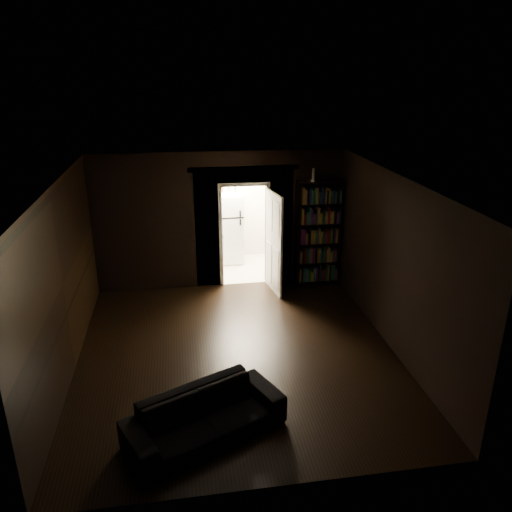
{
  "coord_description": "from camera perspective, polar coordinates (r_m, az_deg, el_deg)",
  "views": [
    {
      "loc": [
        -0.8,
        -6.88,
        4.33
      ],
      "look_at": [
        0.45,
        0.9,
        1.32
      ],
      "focal_mm": 35.0,
      "sensor_mm": 36.0,
      "label": 1
    }
  ],
  "objects": [
    {
      "name": "ground",
      "position": [
        8.16,
        -2.14,
        -11.11
      ],
      "size": [
        5.5,
        5.5,
        0.0
      ],
      "primitive_type": "plane",
      "color": "black",
      "rests_on": "ground"
    },
    {
      "name": "room_walls",
      "position": [
        8.41,
        -3.26,
        2.56
      ],
      "size": [
        5.02,
        5.61,
        2.84
      ],
      "color": "black",
      "rests_on": "ground"
    },
    {
      "name": "kitchen_alcove",
      "position": [
        11.26,
        -2.13,
        4.84
      ],
      "size": [
        2.2,
        1.8,
        2.6
      ],
      "color": "beige",
      "rests_on": "ground"
    },
    {
      "name": "sofa",
      "position": [
        6.43,
        -5.89,
        -17.08
      ],
      "size": [
        2.15,
        1.6,
        0.76
      ],
      "primitive_type": "imported",
      "rotation": [
        0.0,
        0.0,
        0.43
      ],
      "color": "black",
      "rests_on": "ground"
    },
    {
      "name": "bookshelf",
      "position": [
        10.35,
        7.07,
        2.58
      ],
      "size": [
        0.95,
        0.55,
        2.2
      ],
      "primitive_type": "cube",
      "rotation": [
        0.0,
        0.0,
        0.28
      ],
      "color": "black",
      "rests_on": "ground"
    },
    {
      "name": "refrigerator",
      "position": [
        11.58,
        -3.41,
        3.28
      ],
      "size": [
        0.76,
        0.7,
        1.65
      ],
      "primitive_type": "cube",
      "rotation": [
        0.0,
        0.0,
        -0.03
      ],
      "color": "white",
      "rests_on": "ground"
    },
    {
      "name": "door",
      "position": [
        9.93,
        2.07,
        1.49
      ],
      "size": [
        0.18,
        0.85,
        2.05
      ],
      "primitive_type": "cube",
      "rotation": [
        0.0,
        0.0,
        1.73
      ],
      "color": "white",
      "rests_on": "ground"
    },
    {
      "name": "figurine",
      "position": [
        9.92,
        6.57,
        9.19
      ],
      "size": [
        0.09,
        0.09,
        0.27
      ],
      "primitive_type": "cube",
      "rotation": [
        0.0,
        0.0,
        -0.01
      ],
      "color": "white",
      "rests_on": "bookshelf"
    },
    {
      "name": "bottles",
      "position": [
        11.35,
        -3.52,
        7.93
      ],
      "size": [
        0.67,
        0.13,
        0.27
      ],
      "primitive_type": "cube",
      "rotation": [
        0.0,
        0.0,
        -0.07
      ],
      "color": "black",
      "rests_on": "refrigerator"
    }
  ]
}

